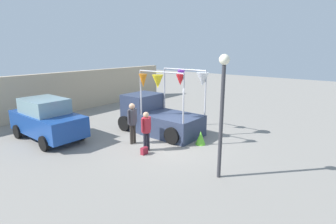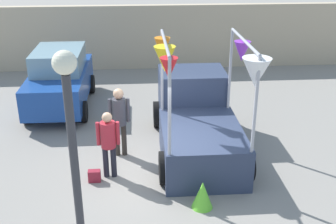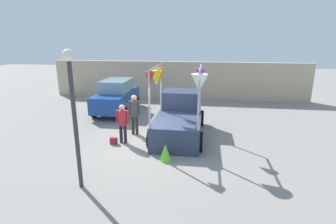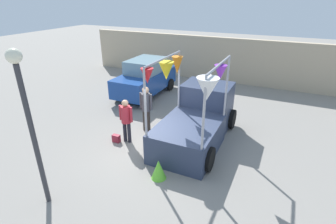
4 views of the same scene
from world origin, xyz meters
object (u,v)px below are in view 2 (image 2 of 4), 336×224
at_px(vendor_truck, 196,117).
at_px(street_lamp, 73,147).
at_px(handbag, 94,176).
at_px(folded_kite_bundle_lime, 202,195).
at_px(person_customer, 108,139).
at_px(person_vendor, 119,115).
at_px(parked_car, 60,79).

distance_m(vendor_truck, street_lamp, 5.58).
distance_m(handbag, folded_kite_bundle_lime, 2.59).
bearing_deg(folded_kite_bundle_lime, person_customer, 145.27).
bearing_deg(street_lamp, person_vendor, 84.53).
height_order(handbag, street_lamp, street_lamp).
height_order(person_customer, street_lamp, street_lamp).
height_order(parked_car, person_vendor, parked_car).
xyz_separation_m(parked_car, person_customer, (1.79, -4.49, 0.03)).
bearing_deg(vendor_truck, street_lamp, -116.71).
relative_size(person_vendor, handbag, 6.44).
height_order(person_customer, handbag, person_customer).
height_order(vendor_truck, person_vendor, vendor_truck).
bearing_deg(folded_kite_bundle_lime, vendor_truck, 85.27).
xyz_separation_m(parked_car, street_lamp, (1.59, -7.89, 1.61)).
bearing_deg(folded_kite_bundle_lime, street_lamp, -136.78).
bearing_deg(street_lamp, handbag, 92.65).
xyz_separation_m(vendor_truck, parked_car, (-3.98, 3.14, 0.08)).
relative_size(person_customer, street_lamp, 0.41).
xyz_separation_m(parked_car, person_vendor, (2.02, -3.47, 0.15)).
bearing_deg(handbag, street_lamp, -87.35).
relative_size(parked_car, person_customer, 2.47).
relative_size(person_vendor, street_lamp, 0.46).
relative_size(person_vendor, folded_kite_bundle_lime, 3.00).
bearing_deg(person_customer, street_lamp, -93.41).
height_order(person_customer, person_vendor, person_vendor).
distance_m(person_customer, street_lamp, 3.75).
bearing_deg(parked_car, person_vendor, -59.84).
relative_size(parked_car, handbag, 14.29).
relative_size(vendor_truck, person_vendor, 2.27).
bearing_deg(handbag, person_customer, 29.74).
bearing_deg(person_customer, parked_car, 111.77).
xyz_separation_m(vendor_truck, handbag, (-2.54, -1.55, -0.72)).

